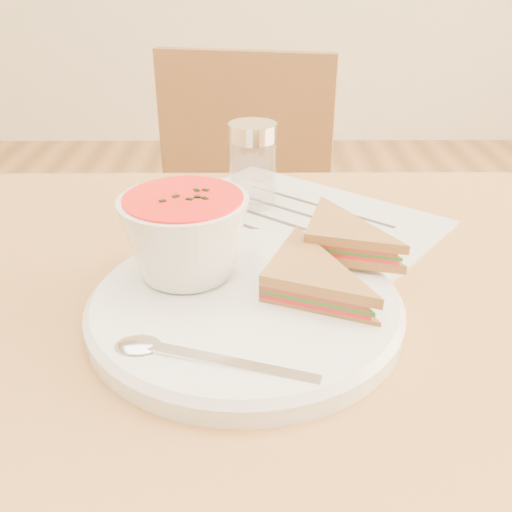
{
  "coord_description": "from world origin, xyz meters",
  "views": [
    {
      "loc": [
        0.02,
        -0.45,
        1.04
      ],
      "look_at": [
        0.03,
        -0.0,
        0.8
      ],
      "focal_mm": 40.0,
      "sensor_mm": 36.0,
      "label": 1
    }
  ],
  "objects_px": {
    "plate": "(245,308)",
    "condiment_shaker": "(253,166)",
    "soup_bowl": "(186,240)",
    "chair_far": "(228,275)"
  },
  "relations": [
    {
      "from": "soup_bowl",
      "to": "chair_far",
      "type": "bearing_deg",
      "value": 89.01
    },
    {
      "from": "soup_bowl",
      "to": "condiment_shaker",
      "type": "height_order",
      "value": "condiment_shaker"
    },
    {
      "from": "chair_far",
      "to": "plate",
      "type": "distance_m",
      "value": 0.7
    },
    {
      "from": "condiment_shaker",
      "to": "soup_bowl",
      "type": "bearing_deg",
      "value": -106.46
    },
    {
      "from": "soup_bowl",
      "to": "condiment_shaker",
      "type": "xyz_separation_m",
      "value": [
        0.06,
        0.21,
        -0.0
      ]
    },
    {
      "from": "condiment_shaker",
      "to": "plate",
      "type": "bearing_deg",
      "value": -91.75
    },
    {
      "from": "plate",
      "to": "condiment_shaker",
      "type": "xyz_separation_m",
      "value": [
        0.01,
        0.25,
        0.05
      ]
    },
    {
      "from": "soup_bowl",
      "to": "condiment_shaker",
      "type": "relative_size",
      "value": 1.09
    },
    {
      "from": "chair_far",
      "to": "condiment_shaker",
      "type": "bearing_deg",
      "value": 110.15
    },
    {
      "from": "chair_far",
      "to": "soup_bowl",
      "type": "distance_m",
      "value": 0.69
    }
  ]
}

